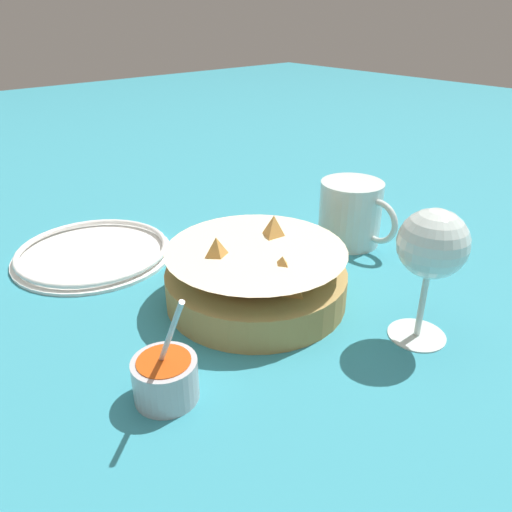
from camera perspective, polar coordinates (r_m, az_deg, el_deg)
ground_plane at (r=0.60m, az=0.51°, el=-6.87°), size 4.00×4.00×0.00m
food_basket at (r=0.62m, az=0.05°, el=-2.33°), size 0.22×0.22×0.10m
sauce_cup at (r=0.49m, az=-10.32°, el=-13.43°), size 0.07×0.06×0.13m
wine_glass at (r=0.55m, az=19.48°, el=0.85°), size 0.07×0.07×0.15m
beer_mug at (r=0.78m, az=10.76°, el=4.59°), size 0.13×0.09×0.10m
side_plate at (r=0.78m, az=-18.13°, el=0.44°), size 0.23×0.23×0.01m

